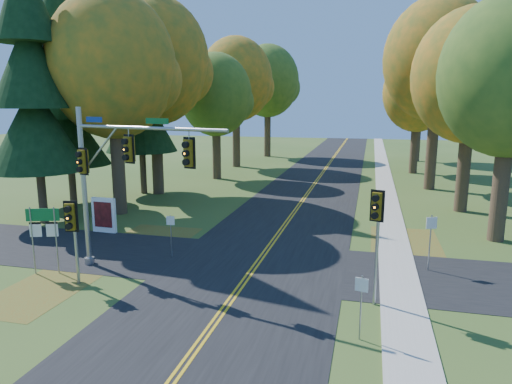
% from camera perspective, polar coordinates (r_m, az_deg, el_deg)
% --- Properties ---
extents(ground, '(160.00, 160.00, 0.00)m').
position_cam_1_polar(ground, '(19.27, -1.35, -10.98)').
color(ground, '#314E1B').
rests_on(ground, ground).
extents(road_main, '(8.00, 160.00, 0.02)m').
position_cam_1_polar(road_main, '(19.26, -1.35, -10.95)').
color(road_main, black).
rests_on(road_main, ground).
extents(road_cross, '(60.00, 6.00, 0.02)m').
position_cam_1_polar(road_cross, '(21.07, 0.11, -8.98)').
color(road_cross, black).
rests_on(road_cross, ground).
extents(centerline_left, '(0.10, 160.00, 0.01)m').
position_cam_1_polar(centerline_left, '(19.28, -1.65, -10.88)').
color(centerline_left, gold).
rests_on(centerline_left, road_main).
extents(centerline_right, '(0.10, 160.00, 0.01)m').
position_cam_1_polar(centerline_right, '(19.23, -1.06, -10.94)').
color(centerline_right, gold).
rests_on(centerline_right, road_main).
extents(sidewalk_east, '(1.60, 160.00, 0.06)m').
position_cam_1_polar(sidewalk_east, '(18.70, 17.72, -12.13)').
color(sidewalk_east, '#9E998E').
rests_on(sidewalk_east, ground).
extents(leaf_patch_w_near, '(4.00, 6.00, 0.00)m').
position_cam_1_polar(leaf_patch_w_near, '(25.09, -13.38, -5.98)').
color(leaf_patch_w_near, brown).
rests_on(leaf_patch_w_near, ground).
extents(leaf_patch_e, '(3.50, 8.00, 0.00)m').
position_cam_1_polar(leaf_patch_e, '(24.39, 18.32, -6.75)').
color(leaf_patch_e, brown).
rests_on(leaf_patch_e, ground).
extents(leaf_patch_w_far, '(3.00, 5.00, 0.00)m').
position_cam_1_polar(leaf_patch_w_far, '(20.13, -25.34, -11.08)').
color(leaf_patch_w_far, brown).
rests_on(leaf_patch_w_far, ground).
extents(tree_w_a, '(8.00, 8.00, 14.15)m').
position_cam_1_polar(tree_w_a, '(31.07, -17.32, 14.74)').
color(tree_w_a, '#38281C').
rests_on(tree_w_a, ground).
extents(tree_w_b, '(8.60, 8.60, 15.38)m').
position_cam_1_polar(tree_w_b, '(37.48, -12.54, 15.61)').
color(tree_w_b, '#38281C').
rests_on(tree_w_b, ground).
extents(tree_e_b, '(7.60, 7.60, 13.33)m').
position_cam_1_polar(tree_e_b, '(33.40, 25.45, 12.88)').
color(tree_e_b, '#38281C').
rests_on(tree_e_b, ground).
extents(tree_w_c, '(6.80, 6.80, 11.91)m').
position_cam_1_polar(tree_w_c, '(44.08, -4.95, 11.94)').
color(tree_w_c, '#38281C').
rests_on(tree_w_c, ground).
extents(tree_e_c, '(8.80, 8.80, 15.79)m').
position_cam_1_polar(tree_e_c, '(41.35, 21.94, 15.05)').
color(tree_e_c, '#38281C').
rests_on(tree_e_c, ground).
extents(tree_w_d, '(8.20, 8.20, 14.56)m').
position_cam_1_polar(tree_w_d, '(52.61, -2.43, 13.82)').
color(tree_w_d, '#38281C').
rests_on(tree_w_d, ground).
extents(tree_e_d, '(7.00, 7.00, 12.32)m').
position_cam_1_polar(tree_e_d, '(50.29, 19.65, 11.58)').
color(tree_e_d, '#38281C').
rests_on(tree_e_d, ground).
extents(tree_w_e, '(8.40, 8.40, 14.97)m').
position_cam_1_polar(tree_w_e, '(62.87, 1.56, 13.64)').
color(tree_w_e, '#38281C').
rests_on(tree_w_e, ground).
extents(tree_e_e, '(7.80, 7.80, 13.74)m').
position_cam_1_polar(tree_e_e, '(61.08, 19.93, 12.25)').
color(tree_e_e, '#38281C').
rests_on(tree_e_e, ground).
extents(pine_a, '(5.60, 5.60, 19.48)m').
position_cam_1_polar(pine_a, '(30.24, -26.35, 13.65)').
color(pine_a, '#38281C').
rests_on(pine_a, ground).
extents(pine_b, '(5.60, 5.60, 17.31)m').
position_cam_1_polar(pine_b, '(35.06, -22.76, 11.74)').
color(pine_b, '#38281C').
rests_on(pine_b, ground).
extents(pine_c, '(5.60, 5.60, 20.56)m').
position_cam_1_polar(pine_c, '(37.75, -14.49, 14.46)').
color(pine_c, '#38281C').
rests_on(pine_c, ground).
extents(traffic_mast, '(7.57, 2.23, 7.07)m').
position_cam_1_polar(traffic_mast, '(19.97, -17.38, 2.84)').
color(traffic_mast, '#989AA1').
rests_on(traffic_mast, ground).
extents(east_signal_pole, '(0.48, 0.58, 4.30)m').
position_cam_1_polar(east_signal_pole, '(16.45, 14.86, -3.28)').
color(east_signal_pole, '#96989E').
rests_on(east_signal_pole, ground).
extents(ped_signal_pole, '(0.55, 0.64, 3.50)m').
position_cam_1_polar(ped_signal_pole, '(19.35, -22.04, -3.60)').
color(ped_signal_pole, '#999CA2').
rests_on(ped_signal_pole, ground).
extents(route_sign_cluster, '(1.32, 0.47, 2.94)m').
position_cam_1_polar(route_sign_cluster, '(21.36, -25.03, -3.97)').
color(route_sign_cluster, gray).
rests_on(route_sign_cluster, ground).
extents(info_kiosk, '(1.45, 0.27, 2.01)m').
position_cam_1_polar(info_kiosk, '(27.17, -18.47, -2.78)').
color(info_kiosk, white).
rests_on(info_kiosk, ground).
extents(reg_sign_e_north, '(0.46, 0.21, 2.51)m').
position_cam_1_polar(reg_sign_e_north, '(21.16, 21.00, -4.79)').
color(reg_sign_e_north, gray).
rests_on(reg_sign_e_north, ground).
extents(reg_sign_e_south, '(0.40, 0.12, 2.10)m').
position_cam_1_polar(reg_sign_e_south, '(14.61, 13.01, -12.59)').
color(reg_sign_e_south, gray).
rests_on(reg_sign_e_south, ground).
extents(reg_sign_w, '(0.40, 0.07, 2.07)m').
position_cam_1_polar(reg_sign_w, '(21.98, -10.61, -4.46)').
color(reg_sign_w, gray).
rests_on(reg_sign_w, ground).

